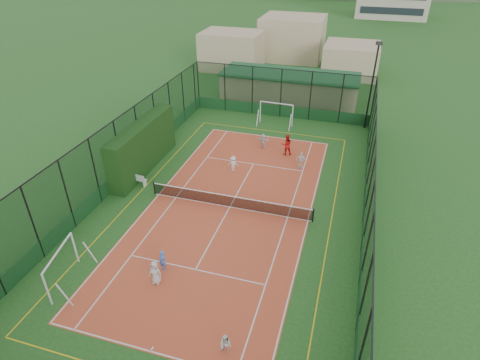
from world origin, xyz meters
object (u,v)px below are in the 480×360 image
object	(u,v)px
child_near_right	(226,345)
child_near_left	(155,273)
floodlight_ne	(371,87)
child_far_back	(263,141)
coach	(287,145)
clubhouse	(289,87)
child_far_left	(233,164)
futsal_goal_far	(276,114)
child_far_right	(301,161)
futsal_goal_near	(62,267)
white_bench	(136,178)
child_near_mid	(163,261)

from	to	relation	value
child_near_right	child_near_left	bearing A→B (deg)	161.53
floodlight_ne	child_far_back	xyz separation A→B (m)	(-8.59, -7.03, -3.47)
child_far_back	coach	distance (m)	2.37
clubhouse	child_far_left	distance (m)	17.21
futsal_goal_far	child_far_back	world-z (taller)	futsal_goal_far
child_far_left	child_far_right	distance (m)	5.51
child_far_right	coach	bearing A→B (deg)	-47.42
futsal_goal_far	child_far_right	distance (m)	8.98
futsal_goal_far	clubhouse	bearing A→B (deg)	93.31
child_far_left	child_far_back	xyz separation A→B (m)	(1.29, 4.71, -0.00)
floodlight_ne	futsal_goal_near	distance (m)	30.13
clubhouse	child_far_right	world-z (taller)	clubhouse
child_far_right	white_bench	bearing A→B (deg)	31.53
white_bench	coach	size ratio (longest dim) A/B	0.97
child_near_right	coach	distance (m)	19.86
futsal_goal_near	child_near_right	xyz separation A→B (m)	(9.85, -1.67, -0.48)
child_far_right	floodlight_ne	bearing A→B (deg)	-111.32
child_near_right	child_far_back	distance (m)	20.79
child_near_left	futsal_goal_far	bearing A→B (deg)	83.93
clubhouse	white_bench	xyz separation A→B (m)	(-7.80, -21.12, -1.07)
futsal_goal_near	child_near_left	world-z (taller)	futsal_goal_near
futsal_goal_far	child_far_right	size ratio (longest dim) A/B	2.38
white_bench	child_far_back	size ratio (longest dim) A/B	1.38
white_bench	child_near_right	bearing A→B (deg)	-40.82
child_near_left	coach	world-z (taller)	coach
floodlight_ne	coach	world-z (taller)	floodlight_ne
clubhouse	child_near_right	bearing A→B (deg)	-84.22
child_near_left	child_far_right	bearing A→B (deg)	67.58
clubhouse	white_bench	world-z (taller)	clubhouse
white_bench	child_near_left	bearing A→B (deg)	-49.30
child_near_mid	child_far_left	distance (m)	11.80
white_bench	child_far_left	size ratio (longest dim) A/B	1.38
white_bench	clubhouse	bearing A→B (deg)	75.64
child_far_back	child_far_left	bearing A→B (deg)	77.06
white_bench	child_near_mid	distance (m)	9.89
futsal_goal_near	child_far_right	bearing A→B (deg)	-44.33
child_near_mid	futsal_goal_near	bearing A→B (deg)	-141.27
child_near_mid	child_far_right	world-z (taller)	child_far_right
child_near_right	child_far_right	size ratio (longest dim) A/B	0.80
futsal_goal_near	child_near_mid	distance (m)	5.34
futsal_goal_far	child_far_left	xyz separation A→B (m)	(-1.30, -10.07, -0.44)
coach	child_near_mid	bearing A→B (deg)	54.70
child_far_left	white_bench	bearing A→B (deg)	24.20
futsal_goal_far	child_far_right	world-z (taller)	futsal_goal_far
child_far_right	coach	world-z (taller)	coach
child_near_left	child_near_mid	bearing A→B (deg)	91.12
futsal_goal_far	child_near_right	distance (m)	26.10
futsal_goal_near	child_near_right	size ratio (longest dim) A/B	2.88
child_far_left	child_far_back	size ratio (longest dim) A/B	1.00
futsal_goal_near	coach	distance (m)	20.17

